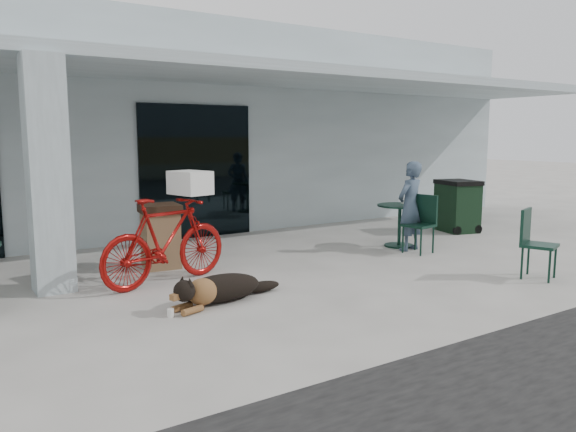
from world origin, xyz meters
TOP-DOWN VIEW (x-y plane):
  - ground at (0.00, 0.00)m, footprint 80.00×80.00m
  - building at (0.00, 8.50)m, footprint 22.00×7.00m
  - storefront_glass_right at (1.80, 4.98)m, footprint 2.40×0.06m
  - column at (-1.50, 2.30)m, footprint 0.50×0.50m
  - overhang at (0.00, 3.60)m, footprint 22.00×2.80m
  - bicycle at (-0.09, 1.82)m, footprint 2.14×1.07m
  - laundry_basket at (0.35, 1.93)m, footprint 0.55×0.66m
  - dog at (0.14, 0.57)m, footprint 1.31×0.76m
  - cup_near_dog at (-0.60, 0.38)m, footprint 0.10×0.10m
  - cafe_table_far at (4.59, 2.00)m, footprint 0.95×0.95m
  - cafe_chair_far_a at (4.57, -0.89)m, footprint 0.61×0.63m
  - cafe_chair_far_b at (4.44, 1.37)m, footprint 0.58×0.54m
  - person at (4.49, 1.64)m, footprint 0.66×0.50m
  - cup_on_table at (4.76, 2.08)m, footprint 0.08×0.08m
  - trash_receptacle at (0.20, 2.80)m, footprint 0.66×0.66m
  - wheeled_bin at (6.86, 2.55)m, footprint 0.89×1.02m

SIDE VIEW (x-z plane):
  - ground at x=0.00m, z-range 0.00..0.00m
  - cup_near_dog at x=-0.60m, z-range 0.00..0.10m
  - dog at x=0.14m, z-range 0.00..0.41m
  - cafe_table_far at x=4.59m, z-range 0.00..0.80m
  - trash_receptacle at x=0.20m, z-range 0.00..1.01m
  - cafe_chair_far_a at x=4.57m, z-range 0.00..1.02m
  - cafe_chair_far_b at x=4.44m, z-range 0.00..1.03m
  - wheeled_bin at x=6.86m, z-range 0.00..1.12m
  - bicycle at x=-0.09m, z-range 0.00..1.24m
  - person at x=4.49m, z-range 0.00..1.62m
  - cup_on_table at x=4.76m, z-range 0.80..0.90m
  - storefront_glass_right at x=1.80m, z-range 0.00..2.70m
  - laundry_basket at x=0.35m, z-range 1.24..1.57m
  - column at x=-1.50m, z-range 0.00..3.12m
  - building at x=0.00m, z-range 0.00..4.50m
  - overhang at x=0.00m, z-range 3.12..3.30m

